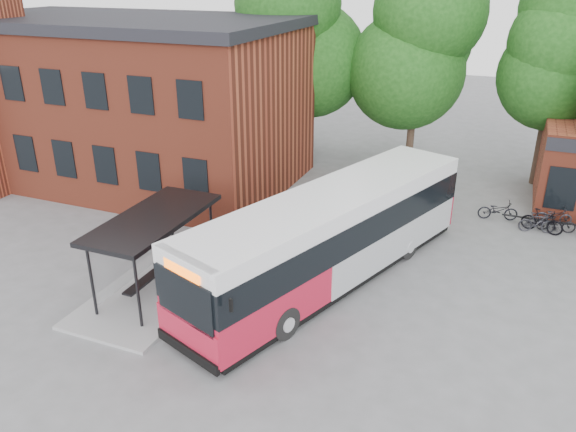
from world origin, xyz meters
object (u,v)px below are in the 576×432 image
at_px(bicycle_0, 498,210).
at_px(bicycle_1, 537,223).
at_px(city_bus, 332,237).
at_px(bicycle_4, 556,222).
at_px(bus_shelter, 157,253).
at_px(bicycle_3, 542,221).
at_px(bicycle_2, 554,215).

xyz_separation_m(bicycle_0, bicycle_1, (1.69, -0.83, 0.00)).
bearing_deg(bicycle_0, city_bus, 134.35).
bearing_deg(bicycle_4, bus_shelter, 124.88).
distance_m(city_bus, bicycle_0, 9.85).
xyz_separation_m(bus_shelter, bicycle_1, (12.65, 10.32, -0.98)).
bearing_deg(bicycle_1, bicycle_0, 53.95).
height_order(bicycle_0, bicycle_3, bicycle_3).
distance_m(bus_shelter, bicycle_1, 16.36).
height_order(bus_shelter, bicycle_1, bus_shelter).
xyz_separation_m(city_bus, bicycle_4, (7.90, 7.71, -1.29)).
height_order(city_bus, bicycle_2, city_bus).
distance_m(city_bus, bicycle_3, 10.46).
distance_m(bus_shelter, bicycle_0, 15.67).
bearing_deg(bicycle_2, bicycle_3, 148.43).
distance_m(bus_shelter, bicycle_2, 17.76).
relative_size(bicycle_1, bicycle_3, 0.87).
xyz_separation_m(bus_shelter, bicycle_3, (12.85, 10.42, -0.91)).
relative_size(bus_shelter, bicycle_3, 3.92).
bearing_deg(bicycle_0, bicycle_4, -110.91).
xyz_separation_m(bicycle_3, bicycle_4, (0.58, 0.34, -0.10)).
bearing_deg(bicycle_1, bicycle_3, -73.79).
height_order(bicycle_2, bicycle_4, bicycle_4).
relative_size(bicycle_0, bicycle_3, 0.99).
bearing_deg(bicycle_2, bus_shelter, 122.98).
bearing_deg(bicycle_3, bicycle_4, -44.97).
height_order(bicycle_1, bicycle_2, bicycle_1).
bearing_deg(bicycle_3, bicycle_2, -9.13).
bearing_deg(bicycle_1, bicycle_4, -70.33).
bearing_deg(bus_shelter, bicycle_0, 45.48).
height_order(bus_shelter, city_bus, city_bus).
relative_size(bus_shelter, bicycle_2, 4.57).
distance_m(bicycle_3, bicycle_4, 0.68).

